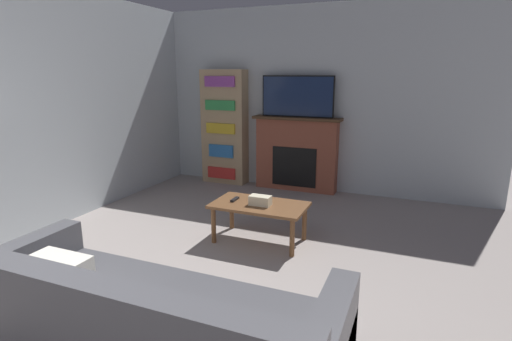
{
  "coord_description": "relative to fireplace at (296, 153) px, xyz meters",
  "views": [
    {
      "loc": [
        1.61,
        -1.03,
        1.74
      ],
      "look_at": [
        0.02,
        2.82,
        0.72
      ],
      "focal_mm": 28.0,
      "sensor_mm": 36.0,
      "label": 1
    }
  ],
  "objects": [
    {
      "name": "tv",
      "position": [
        -0.0,
        -0.02,
        0.85
      ],
      "size": [
        1.08,
        0.03,
        0.6
      ],
      "color": "black",
      "rests_on": "fireplace"
    },
    {
      "name": "fireplace",
      "position": [
        0.0,
        0.0,
        0.0
      ],
      "size": [
        1.33,
        0.28,
        1.11
      ],
      "color": "brown",
      "rests_on": "ground_plane"
    },
    {
      "name": "wall_side",
      "position": [
        -2.18,
        -2.28,
        0.79
      ],
      "size": [
        0.06,
        5.79,
        2.7
      ],
      "color": "silver",
      "rests_on": "ground_plane"
    },
    {
      "name": "couch",
      "position": [
        0.34,
        -4.12,
        -0.28
      ],
      "size": [
        2.23,
        0.97,
        0.83
      ],
      "color": "#4C4C51",
      "rests_on": "ground_plane"
    },
    {
      "name": "remote_control",
      "position": [
        -0.07,
        -2.02,
        -0.13
      ],
      "size": [
        0.04,
        0.15,
        0.02
      ],
      "color": "black",
      "rests_on": "coffee_table"
    },
    {
      "name": "wall_back",
      "position": [
        0.09,
        0.14,
        0.79
      ],
      "size": [
        5.48,
        0.06,
        2.7
      ],
      "color": "silver",
      "rests_on": "ground_plane"
    },
    {
      "name": "tissue_box",
      "position": [
        0.24,
        -2.07,
        -0.09
      ],
      "size": [
        0.22,
        0.12,
        0.1
      ],
      "color": "beige",
      "rests_on": "coffee_table"
    },
    {
      "name": "coffee_table",
      "position": [
        0.22,
        -2.03,
        -0.2
      ],
      "size": [
        0.98,
        0.55,
        0.42
      ],
      "color": "brown",
      "rests_on": "ground_plane"
    },
    {
      "name": "bookshelf",
      "position": [
        -1.2,
        -0.02,
        0.34
      ],
      "size": [
        0.72,
        0.29,
        1.8
      ],
      "color": "tan",
      "rests_on": "ground_plane"
    }
  ]
}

